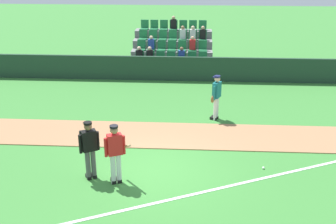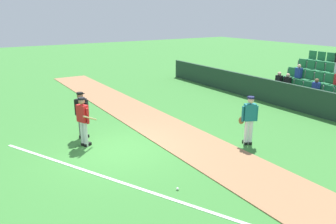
{
  "view_description": "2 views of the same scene",
  "coord_description": "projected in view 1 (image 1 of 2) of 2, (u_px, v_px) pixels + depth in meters",
  "views": [
    {
      "loc": [
        1.17,
        -11.02,
        6.14
      ],
      "look_at": [
        0.36,
        1.92,
        1.1
      ],
      "focal_mm": 44.6,
      "sensor_mm": 36.0,
      "label": 1
    },
    {
      "loc": [
        9.7,
        -4.17,
        4.51
      ],
      "look_at": [
        -0.12,
        2.11,
        0.97
      ],
      "focal_mm": 35.01,
      "sensor_mm": 36.0,
      "label": 2
    }
  ],
  "objects": [
    {
      "name": "infield_dirt_path",
      "position": [
        159.0,
        135.0,
        14.82
      ],
      "size": [
        28.0,
        2.22,
        0.03
      ],
      "primitive_type": "cube",
      "color": "#9E704C",
      "rests_on": "ground"
    },
    {
      "name": "dugout_fence",
      "position": [
        170.0,
        69.0,
        20.85
      ],
      "size": [
        20.0,
        0.16,
        1.22
      ],
      "primitive_type": "cube",
      "color": "#1E3828",
      "rests_on": "ground"
    },
    {
      "name": "ground_plane",
      "position": [
        152.0,
        169.0,
        12.55
      ],
      "size": [
        80.0,
        80.0,
        0.0
      ],
      "primitive_type": "plane",
      "color": "#387A33"
    },
    {
      "name": "foul_line_chalk",
      "position": [
        255.0,
        180.0,
        11.91
      ],
      "size": [
        10.84,
        5.33,
        0.01
      ],
      "primitive_type": "cube",
      "rotation": [
        0.0,
        0.0,
        0.45
      ],
      "color": "white",
      "rests_on": "ground"
    },
    {
      "name": "batter_red_jersey",
      "position": [
        115.0,
        152.0,
        11.45
      ],
      "size": [
        0.75,
        0.69,
        1.76
      ],
      "color": "silver",
      "rests_on": "ground"
    },
    {
      "name": "baseball",
      "position": [
        263.0,
        168.0,
        12.52
      ],
      "size": [
        0.07,
        0.07,
        0.07
      ],
      "primitive_type": "sphere",
      "color": "white",
      "rests_on": "ground"
    },
    {
      "name": "stadium_bleachers",
      "position": [
        172.0,
        55.0,
        22.93
      ],
      "size": [
        4.45,
        3.8,
        2.7
      ],
      "color": "slate",
      "rests_on": "ground"
    },
    {
      "name": "runner_teal_jersey",
      "position": [
        216.0,
        96.0,
        15.86
      ],
      "size": [
        0.44,
        0.61,
        1.76
      ],
      "color": "white",
      "rests_on": "ground"
    },
    {
      "name": "umpire_home_plate",
      "position": [
        89.0,
        147.0,
        11.67
      ],
      "size": [
        0.54,
        0.45,
        1.76
      ],
      "color": "#4C4C4C",
      "rests_on": "ground"
    }
  ]
}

